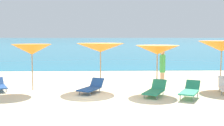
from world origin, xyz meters
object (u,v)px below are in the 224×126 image
(umbrella_4, at_px, (100,48))
(umbrella_5, at_px, (157,50))
(lounge_chair_0, at_px, (190,90))
(beachgoer_1, at_px, (162,67))
(lounge_chair_8, at_px, (155,90))
(umbrella_3, at_px, (32,49))
(umbrella_6, at_px, (222,46))
(lounge_chair_2, at_px, (91,87))

(umbrella_4, height_order, umbrella_5, umbrella_4)
(lounge_chair_0, xyz_separation_m, beachgoer_1, (-0.51, 2.90, 0.65))
(umbrella_5, height_order, lounge_chair_8, umbrella_5)
(umbrella_3, height_order, umbrella_5, umbrella_3)
(umbrella_3, distance_m, lounge_chair_8, 5.87)
(lounge_chair_8, bearing_deg, umbrella_4, 166.56)
(umbrella_3, height_order, beachgoer_1, umbrella_3)
(umbrella_4, bearing_deg, umbrella_5, -16.99)
(umbrella_6, relative_size, lounge_chair_8, 1.41)
(umbrella_3, xyz_separation_m, umbrella_5, (5.74, -0.33, -0.02))
(umbrella_3, bearing_deg, beachgoer_1, 8.38)
(umbrella_4, distance_m, lounge_chair_8, 3.46)
(lounge_chair_2, bearing_deg, umbrella_6, 40.11)
(lounge_chair_0, bearing_deg, lounge_chair_2, -167.68)
(umbrella_6, distance_m, lounge_chair_0, 3.78)
(umbrella_5, relative_size, beachgoer_1, 1.20)
(lounge_chair_2, bearing_deg, lounge_chair_8, 14.00)
(umbrella_5, xyz_separation_m, lounge_chair_0, (1.02, -1.65, -1.55))
(umbrella_5, relative_size, lounge_chair_0, 1.28)
(lounge_chair_8, bearing_deg, beachgoer_1, 98.61)
(umbrella_3, xyz_separation_m, umbrella_6, (9.05, 0.50, 0.12))
(umbrella_3, bearing_deg, lounge_chair_2, -16.72)
(lounge_chair_0, bearing_deg, lounge_chair_8, -171.19)
(umbrella_5, relative_size, lounge_chair_2, 1.37)
(umbrella_5, distance_m, umbrella_6, 3.42)
(lounge_chair_0, distance_m, lounge_chair_2, 4.18)
(umbrella_4, height_order, lounge_chair_0, umbrella_4)
(umbrella_4, xyz_separation_m, beachgoer_1, (3.11, 0.46, -0.98))
(umbrella_4, distance_m, umbrella_5, 2.71)
(lounge_chair_0, distance_m, lounge_chair_8, 1.41)
(umbrella_4, bearing_deg, umbrella_3, -171.72)
(lounge_chair_8, bearing_deg, lounge_chair_2, -167.04)
(umbrella_4, bearing_deg, beachgoer_1, 8.48)
(umbrella_5, distance_m, lounge_chair_8, 2.02)
(beachgoer_1, bearing_deg, umbrella_4, 14.05)
(umbrella_3, relative_size, lounge_chair_0, 1.28)
(umbrella_3, bearing_deg, umbrella_6, 3.15)
(umbrella_6, height_order, lounge_chair_0, umbrella_6)
(umbrella_4, relative_size, lounge_chair_2, 1.52)
(lounge_chair_2, relative_size, lounge_chair_8, 0.91)
(umbrella_5, distance_m, beachgoer_1, 1.63)
(umbrella_3, bearing_deg, umbrella_5, -3.32)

